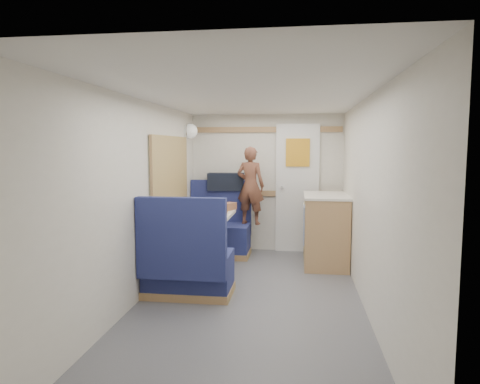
# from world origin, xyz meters

# --- Properties ---
(floor) EXTENTS (4.50, 4.50, 0.00)m
(floor) POSITION_xyz_m (0.00, 0.00, 0.00)
(floor) COLOR #515156
(floor) RESTS_ON ground
(ceiling) EXTENTS (4.50, 4.50, 0.00)m
(ceiling) POSITION_xyz_m (0.00, 0.00, 2.00)
(ceiling) COLOR silver
(ceiling) RESTS_ON wall_back
(wall_back) EXTENTS (2.20, 0.02, 2.00)m
(wall_back) POSITION_xyz_m (0.00, 2.25, 1.00)
(wall_back) COLOR silver
(wall_back) RESTS_ON floor
(wall_left) EXTENTS (0.02, 4.50, 2.00)m
(wall_left) POSITION_xyz_m (-1.10, 0.00, 1.00)
(wall_left) COLOR silver
(wall_left) RESTS_ON floor
(wall_right) EXTENTS (0.02, 4.50, 2.00)m
(wall_right) POSITION_xyz_m (1.10, 0.00, 1.00)
(wall_right) COLOR silver
(wall_right) RESTS_ON floor
(oak_trim_low) EXTENTS (2.15, 0.02, 0.08)m
(oak_trim_low) POSITION_xyz_m (0.00, 2.23, 0.85)
(oak_trim_low) COLOR #9B7E46
(oak_trim_low) RESTS_ON wall_back
(oak_trim_high) EXTENTS (2.15, 0.02, 0.08)m
(oak_trim_high) POSITION_xyz_m (0.00, 2.23, 1.78)
(oak_trim_high) COLOR #9B7E46
(oak_trim_high) RESTS_ON wall_back
(side_window) EXTENTS (0.04, 1.30, 0.72)m
(side_window) POSITION_xyz_m (-1.08, 1.00, 1.25)
(side_window) COLOR #9EAA90
(side_window) RESTS_ON wall_left
(rear_door) EXTENTS (0.62, 0.12, 1.86)m
(rear_door) POSITION_xyz_m (0.45, 2.22, 0.97)
(rear_door) COLOR white
(rear_door) RESTS_ON wall_back
(dinette_table) EXTENTS (0.62, 0.92, 0.72)m
(dinette_table) POSITION_xyz_m (-0.65, 1.00, 0.57)
(dinette_table) COLOR white
(dinette_table) RESTS_ON floor
(bench_far) EXTENTS (0.90, 0.59, 1.05)m
(bench_far) POSITION_xyz_m (-0.65, 1.86, 0.30)
(bench_far) COLOR navy
(bench_far) RESTS_ON floor
(bench_near) EXTENTS (0.90, 0.59, 1.05)m
(bench_near) POSITION_xyz_m (-0.65, 0.14, 0.30)
(bench_near) COLOR navy
(bench_near) RESTS_ON floor
(ledge) EXTENTS (0.90, 0.14, 0.04)m
(ledge) POSITION_xyz_m (-0.65, 2.12, 0.88)
(ledge) COLOR #9B7E46
(ledge) RESTS_ON bench_far
(dome_light) EXTENTS (0.20, 0.20, 0.20)m
(dome_light) POSITION_xyz_m (-1.04, 1.85, 1.75)
(dome_light) COLOR white
(dome_light) RESTS_ON wall_left
(galley_counter) EXTENTS (0.57, 0.92, 0.92)m
(galley_counter) POSITION_xyz_m (0.82, 1.55, 0.47)
(galley_counter) COLOR #9B7E46
(galley_counter) RESTS_ON floor
(person) EXTENTS (0.45, 0.35, 1.09)m
(person) POSITION_xyz_m (-0.20, 1.89, 0.99)
(person) COLOR brown
(person) RESTS_ON bench_far
(duffel_bag) EXTENTS (0.54, 0.29, 0.25)m
(duffel_bag) POSITION_xyz_m (-0.58, 2.12, 1.03)
(duffel_bag) COLOR black
(duffel_bag) RESTS_ON ledge
(tray) EXTENTS (0.39, 0.43, 0.02)m
(tray) POSITION_xyz_m (-0.57, 0.78, 0.73)
(tray) COLOR white
(tray) RESTS_ON dinette_table
(orange_fruit) EXTENTS (0.08, 0.08, 0.08)m
(orange_fruit) POSITION_xyz_m (-0.55, 0.70, 0.78)
(orange_fruit) COLOR orange
(orange_fruit) RESTS_ON tray
(cheese_block) EXTENTS (0.12, 0.10, 0.04)m
(cheese_block) POSITION_xyz_m (-0.66, 0.79, 0.76)
(cheese_block) COLOR #D8D07D
(cheese_block) RESTS_ON tray
(wine_glass) EXTENTS (0.08, 0.08, 0.17)m
(wine_glass) POSITION_xyz_m (-0.64, 0.86, 0.84)
(wine_glass) COLOR white
(wine_glass) RESTS_ON dinette_table
(tumbler_left) EXTENTS (0.07, 0.07, 0.12)m
(tumbler_left) POSITION_xyz_m (-0.88, 0.62, 0.78)
(tumbler_left) COLOR silver
(tumbler_left) RESTS_ON dinette_table
(tumbler_mid) EXTENTS (0.07, 0.07, 0.11)m
(tumbler_mid) POSITION_xyz_m (-0.75, 1.19, 0.77)
(tumbler_mid) COLOR white
(tumbler_mid) RESTS_ON dinette_table
(tumbler_right) EXTENTS (0.07, 0.07, 0.11)m
(tumbler_right) POSITION_xyz_m (-0.53, 0.97, 0.78)
(tumbler_right) COLOR white
(tumbler_right) RESTS_ON dinette_table
(beer_glass) EXTENTS (0.06, 0.06, 0.10)m
(beer_glass) POSITION_xyz_m (-0.43, 1.12, 0.77)
(beer_glass) COLOR brown
(beer_glass) RESTS_ON dinette_table
(pepper_grinder) EXTENTS (0.04, 0.04, 0.10)m
(pepper_grinder) POSITION_xyz_m (-0.67, 1.04, 0.77)
(pepper_grinder) COLOR black
(pepper_grinder) RESTS_ON dinette_table
(salt_grinder) EXTENTS (0.04, 0.04, 0.09)m
(salt_grinder) POSITION_xyz_m (-0.73, 1.07, 0.77)
(salt_grinder) COLOR white
(salt_grinder) RESTS_ON dinette_table
(bread_loaf) EXTENTS (0.20, 0.25, 0.09)m
(bread_loaf) POSITION_xyz_m (-0.43, 1.38, 0.77)
(bread_loaf) COLOR olive
(bread_loaf) RESTS_ON dinette_table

